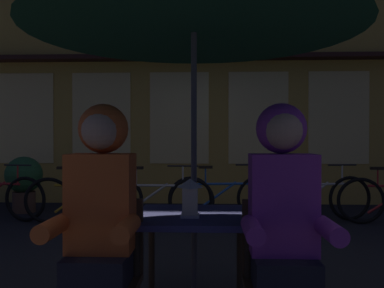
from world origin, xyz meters
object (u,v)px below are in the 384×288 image
object	(u,v)px
person_right_hooded	(284,209)
bicycle_fifth	(317,198)
chair_right	(281,274)
chair_left	(103,272)
person_left_hooded	(100,208)
patio_umbrella	(194,2)
lantern	(190,197)
cafe_table	(194,230)
bicycle_fourth	(224,197)
potted_plant	(24,179)
bicycle_second	(84,198)
bicycle_third	(156,199)

from	to	relation	value
person_right_hooded	bicycle_fifth	xyz separation A→B (m)	(1.20, 3.95, -0.50)
chair_right	bicycle_fifth	xyz separation A→B (m)	(1.20, 3.89, -0.14)
chair_left	person_left_hooded	xyz separation A→B (m)	(-0.00, -0.06, 0.36)
patio_umbrella	lantern	bearing A→B (deg)	-100.02
lantern	chair_left	world-z (taller)	lantern
cafe_table	person_right_hooded	size ratio (longest dim) A/B	0.53
bicycle_fifth	bicycle_fourth	bearing A→B (deg)	179.92
patio_umbrella	person_right_hooded	bearing A→B (deg)	-41.57
chair_right	potted_plant	world-z (taller)	potted_plant
person_right_hooded	cafe_table	bearing A→B (deg)	138.43
bicycle_fifth	chair_left	bearing A→B (deg)	-119.02
bicycle_fifth	potted_plant	size ratio (longest dim) A/B	1.81
chair_right	potted_plant	bearing A→B (deg)	127.65
bicycle_fourth	chair_left	bearing A→B (deg)	-101.68
bicycle_second	bicycle_fifth	distance (m)	3.39
lantern	bicycle_fourth	world-z (taller)	lantern
chair_left	chair_right	bearing A→B (deg)	0.00
lantern	chair_right	xyz separation A→B (m)	(0.50, -0.26, -0.37)
cafe_table	bicycle_fourth	distance (m)	3.55
cafe_table	patio_umbrella	world-z (taller)	patio_umbrella
person_right_hooded	bicycle_fourth	world-z (taller)	person_right_hooded
chair_right	bicycle_second	size ratio (longest dim) A/B	0.53
lantern	bicycle_second	world-z (taller)	lantern
chair_right	person_right_hooded	bearing A→B (deg)	-90.00
patio_umbrella	potted_plant	world-z (taller)	patio_umbrella
cafe_table	bicycle_fifth	size ratio (longest dim) A/B	0.44
bicycle_fourth	bicycle_fifth	size ratio (longest dim) A/B	1.01
cafe_table	potted_plant	world-z (taller)	potted_plant
person_right_hooded	bicycle_third	size ratio (longest dim) A/B	0.83
bicycle_second	bicycle_third	distance (m)	1.04
person_left_hooded	bicycle_third	bearing A→B (deg)	92.88
person_left_hooded	cafe_table	bearing A→B (deg)	41.57
chair_left	potted_plant	size ratio (longest dim) A/B	0.95
chair_right	person_right_hooded	distance (m)	0.36
lantern	chair_right	bearing A→B (deg)	-27.84
person_left_hooded	bicycle_second	size ratio (longest dim) A/B	0.85
potted_plant	person_left_hooded	bearing A→B (deg)	-61.24
bicycle_third	bicycle_fourth	bearing A→B (deg)	14.32
person_left_hooded	bicycle_fourth	size ratio (longest dim) A/B	0.84
lantern	bicycle_second	distance (m)	3.85
bicycle_second	bicycle_fifth	bearing A→B (deg)	3.51
bicycle_second	person_right_hooded	bearing A→B (deg)	-59.64
chair_left	chair_right	xyz separation A→B (m)	(0.96, 0.00, 0.00)
potted_plant	chair_right	bearing A→B (deg)	-52.35
chair_right	bicycle_third	world-z (taller)	chair_right
bicycle_fifth	chair_right	bearing A→B (deg)	-107.12
bicycle_third	patio_umbrella	bearing A→B (deg)	-78.48
chair_right	person_left_hooded	size ratio (longest dim) A/B	0.62
bicycle_fourth	potted_plant	distance (m)	3.33
patio_umbrella	person_right_hooded	distance (m)	1.37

